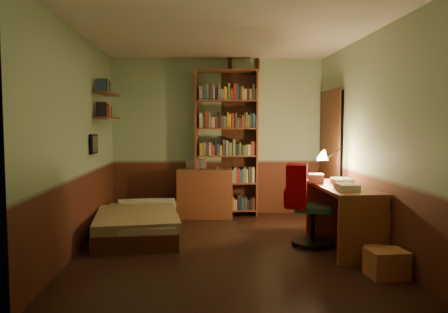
{
  "coord_description": "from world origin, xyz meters",
  "views": [
    {
      "loc": [
        -0.32,
        -5.29,
        1.51
      ],
      "look_at": [
        0.0,
        0.25,
        1.1
      ],
      "focal_mm": 35.0,
      "sensor_mm": 36.0,
      "label": 1
    }
  ],
  "objects": [
    {
      "name": "wall_shelf_lower",
      "position": [
        -1.64,
        1.1,
        1.6
      ],
      "size": [
        0.2,
        0.9,
        0.03
      ],
      "primitive_type": "cube",
      "color": "brown",
      "rests_on": "wall_left"
    },
    {
      "name": "wall_front",
      "position": [
        0.0,
        -2.01,
        1.3
      ],
      "size": [
        3.5,
        0.02,
        2.6
      ],
      "primitive_type": "cube",
      "color": "#96B48B",
      "rests_on": "ground"
    },
    {
      "name": "ceiling",
      "position": [
        0.0,
        0.0,
        2.61
      ],
      "size": [
        3.5,
        4.0,
        0.02
      ],
      "primitive_type": "cube",
      "color": "silver",
      "rests_on": "wall_back"
    },
    {
      "name": "desk",
      "position": [
        1.44,
        -0.09,
        0.38
      ],
      "size": [
        0.62,
        1.43,
        0.76
      ],
      "primitive_type": "cube",
      "rotation": [
        0.0,
        0.0,
        0.02
      ],
      "color": "brown",
      "rests_on": "ground"
    },
    {
      "name": "dresser",
      "position": [
        -0.22,
        1.77,
        0.39
      ],
      "size": [
        0.91,
        0.48,
        0.79
      ],
      "primitive_type": "cube",
      "rotation": [
        0.0,
        0.0,
        -0.05
      ],
      "color": "brown",
      "rests_on": "ground"
    },
    {
      "name": "cardboard_box_a",
      "position": [
        1.53,
        -1.17,
        0.14
      ],
      "size": [
        0.38,
        0.32,
        0.27
      ],
      "primitive_type": "cube",
      "rotation": [
        0.0,
        0.0,
        0.07
      ],
      "color": "#A25F3B",
      "rests_on": "ground"
    },
    {
      "name": "red_jacket",
      "position": [
        0.85,
        0.21,
        1.23
      ],
      "size": [
        0.37,
        0.5,
        0.53
      ],
      "primitive_type": "cube",
      "rotation": [
        0.0,
        0.0,
        0.29
      ],
      "color": "#A4030B",
      "rests_on": "office_chair"
    },
    {
      "name": "framed_picture",
      "position": [
        -1.72,
        0.6,
        1.25
      ],
      "size": [
        0.04,
        0.32,
        0.26
      ],
      "primitive_type": "cube",
      "color": "black",
      "rests_on": "wall_left"
    },
    {
      "name": "door_trim",
      "position": [
        1.69,
        1.3,
        1.0
      ],
      "size": [
        0.02,
        0.98,
        2.08
      ],
      "primitive_type": "cube",
      "color": "#3D2011",
      "rests_on": "ground"
    },
    {
      "name": "desk_lamp",
      "position": [
        1.6,
        0.62,
        1.04
      ],
      "size": [
        0.19,
        0.19,
        0.56
      ],
      "primitive_type": "cone",
      "rotation": [
        0.0,
        0.0,
        -0.12
      ],
      "color": "black",
      "rests_on": "desk"
    },
    {
      "name": "bottle_right",
      "position": [
        0.65,
        1.96,
        2.51
      ],
      "size": [
        0.06,
        0.06,
        0.23
      ],
      "primitive_type": "cylinder",
      "rotation": [
        0.0,
        0.0,
        -0.01
      ],
      "color": "black",
      "rests_on": "bookshelf"
    },
    {
      "name": "bookshelf",
      "position": [
        0.14,
        1.85,
        1.2
      ],
      "size": [
        1.06,
        0.44,
        2.39
      ],
      "primitive_type": "cube",
      "rotation": [
        0.0,
        0.0,
        -0.12
      ],
      "color": "brown",
      "rests_on": "ground"
    },
    {
      "name": "floor",
      "position": [
        0.0,
        0.0,
        -0.01
      ],
      "size": [
        3.5,
        4.0,
        0.02
      ],
      "primitive_type": "cube",
      "color": "black",
      "rests_on": "ground"
    },
    {
      "name": "bottle_left",
      "position": [
        0.2,
        1.96,
        2.5
      ],
      "size": [
        0.06,
        0.06,
        0.22
      ],
      "primitive_type": "cylinder",
      "rotation": [
        0.0,
        0.0,
        0.09
      ],
      "color": "black",
      "rests_on": "bookshelf"
    },
    {
      "name": "cardboard_box_b",
      "position": [
        1.56,
        -0.93,
        0.11
      ],
      "size": [
        0.41,
        0.39,
        0.23
      ],
      "primitive_type": "cube",
      "rotation": [
        0.0,
        0.0,
        -0.49
      ],
      "color": "#A25F3B",
      "rests_on": "ground"
    },
    {
      "name": "wall_left",
      "position": [
        -1.76,
        0.0,
        1.3
      ],
      "size": [
        0.02,
        4.0,
        2.6
      ],
      "primitive_type": "cube",
      "color": "#96B48B",
      "rests_on": "ground"
    },
    {
      "name": "doorway",
      "position": [
        1.72,
        1.3,
        1.0
      ],
      "size": [
        0.06,
        0.9,
        2.0
      ],
      "primitive_type": "cube",
      "color": "black",
      "rests_on": "ground"
    },
    {
      "name": "bed",
      "position": [
        -1.15,
        0.69,
        0.28
      ],
      "size": [
        1.17,
        1.97,
        0.56
      ],
      "primitive_type": "cube",
      "rotation": [
        0.0,
        0.0,
        0.09
      ],
      "color": "olive",
      "rests_on": "ground"
    },
    {
      "name": "office_chair",
      "position": [
        1.09,
        0.01,
        0.48
      ],
      "size": [
        0.58,
        0.54,
        0.97
      ],
      "primitive_type": "cube",
      "rotation": [
        0.0,
        0.0,
        -0.26
      ],
      "color": "#2C5B3C",
      "rests_on": "ground"
    },
    {
      "name": "wall_shelf_upper",
      "position": [
        -1.64,
        1.1,
        1.95
      ],
      "size": [
        0.2,
        0.9,
        0.03
      ],
      "primitive_type": "cube",
      "color": "brown",
      "rests_on": "wall_left"
    },
    {
      "name": "wall_right",
      "position": [
        1.76,
        0.0,
        1.3
      ],
      "size": [
        0.02,
        4.0,
        2.6
      ],
      "primitive_type": "cube",
      "color": "#96B48B",
      "rests_on": "ground"
    },
    {
      "name": "mini_stereo",
      "position": [
        -0.37,
        1.89,
        0.86
      ],
      "size": [
        0.34,
        0.31,
        0.15
      ],
      "primitive_type": "cube",
      "rotation": [
        0.0,
        0.0,
        -0.42
      ],
      "color": "#B2B2B7",
      "rests_on": "dresser"
    },
    {
      "name": "wall_back",
      "position": [
        0.0,
        2.01,
        1.3
      ],
      "size": [
        3.5,
        0.02,
        2.6
      ],
      "primitive_type": "cube",
      "color": "#96B48B",
      "rests_on": "ground"
    },
    {
      "name": "paper_stack",
      "position": [
        1.21,
        0.29,
        0.81
      ],
      "size": [
        0.24,
        0.29,
        0.1
      ],
      "primitive_type": "cube",
      "rotation": [
        0.0,
        0.0,
        -0.22
      ],
      "color": "silver",
      "rests_on": "desk"
    }
  ]
}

